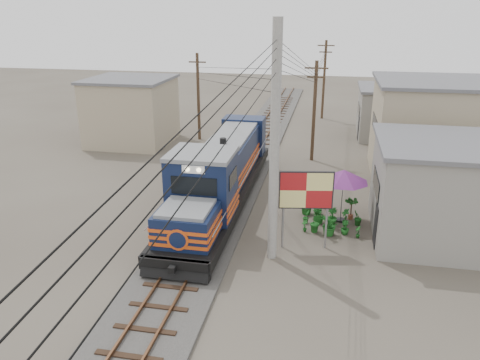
% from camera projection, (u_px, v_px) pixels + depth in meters
% --- Properties ---
extents(ground, '(120.00, 120.00, 0.00)m').
position_uv_depth(ground, '(198.00, 244.00, 21.67)').
color(ground, '#473F35').
rests_on(ground, ground).
extents(ballast, '(3.60, 70.00, 0.16)m').
position_uv_depth(ballast, '(240.00, 173.00, 30.86)').
color(ballast, '#595651').
rests_on(ballast, ground).
extents(track, '(1.15, 70.00, 0.12)m').
position_uv_depth(track, '(240.00, 170.00, 30.80)').
color(track, '#51331E').
rests_on(track, ground).
extents(locomotive, '(2.99, 16.28, 4.04)m').
position_uv_depth(locomotive, '(221.00, 175.00, 25.40)').
color(locomotive, black).
rests_on(locomotive, ground).
extents(utility_pole_main, '(0.40, 0.40, 10.00)m').
position_uv_depth(utility_pole_main, '(275.00, 147.00, 18.86)').
color(utility_pole_main, '#9E9B93').
rests_on(utility_pole_main, ground).
extents(wooden_pole_mid, '(1.60, 0.24, 7.00)m').
position_uv_depth(wooden_pole_mid, '(314.00, 110.00, 32.49)').
color(wooden_pole_mid, '#4C3826').
rests_on(wooden_pole_mid, ground).
extents(wooden_pole_far, '(1.60, 0.24, 7.50)m').
position_uv_depth(wooden_pole_far, '(324.00, 78.00, 45.25)').
color(wooden_pole_far, '#4C3826').
rests_on(wooden_pole_far, ground).
extents(wooden_pole_left, '(1.60, 0.24, 7.00)m').
position_uv_depth(wooden_pole_left, '(198.00, 95.00, 37.89)').
color(wooden_pole_left, '#4C3826').
rests_on(wooden_pole_left, ground).
extents(power_lines, '(9.65, 19.00, 3.30)m').
position_uv_depth(power_lines, '(232.00, 59.00, 26.92)').
color(power_lines, black).
rests_on(power_lines, ground).
extents(shophouse_front, '(7.35, 6.30, 4.70)m').
position_uv_depth(shophouse_front, '(455.00, 191.00, 21.55)').
color(shophouse_front, gray).
rests_on(shophouse_front, ground).
extents(shophouse_mid, '(8.40, 7.35, 6.20)m').
position_uv_depth(shophouse_mid, '(441.00, 130.00, 29.40)').
color(shophouse_mid, tan).
rests_on(shophouse_mid, ground).
extents(shophouse_back, '(6.30, 6.30, 4.20)m').
position_uv_depth(shophouse_back, '(396.00, 112.00, 39.23)').
color(shophouse_back, gray).
rests_on(shophouse_back, ground).
extents(shophouse_left, '(6.30, 6.30, 5.20)m').
position_uv_depth(shophouse_left, '(131.00, 111.00, 37.32)').
color(shophouse_left, tan).
rests_on(shophouse_left, ground).
extents(billboard, '(2.37, 0.51, 3.68)m').
position_uv_depth(billboard, '(306.00, 192.00, 20.44)').
color(billboard, '#99999E').
rests_on(billboard, ground).
extents(market_umbrella, '(3.27, 3.27, 2.78)m').
position_uv_depth(market_umbrella, '(344.00, 176.00, 23.23)').
color(market_umbrella, black).
rests_on(market_umbrella, ground).
extents(vendor, '(0.60, 0.43, 1.52)m').
position_uv_depth(vendor, '(324.00, 195.00, 25.37)').
color(vendor, black).
rests_on(vendor, ground).
extents(plant_nursery, '(3.32, 3.34, 1.06)m').
position_uv_depth(plant_nursery, '(324.00, 217.00, 23.39)').
color(plant_nursery, '#1B5E1D').
rests_on(plant_nursery, ground).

